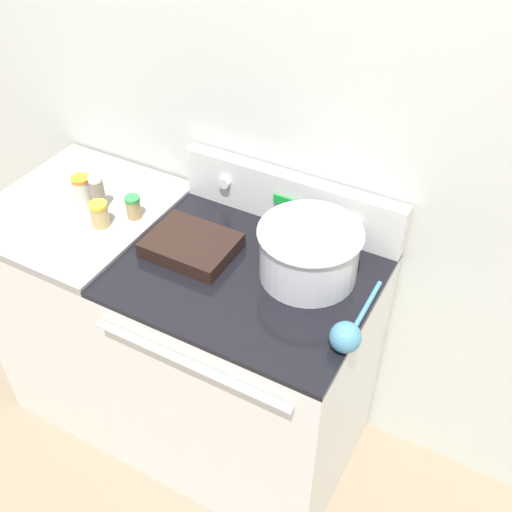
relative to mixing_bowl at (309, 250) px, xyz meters
name	(u,v)px	position (x,y,z in m)	size (l,w,h in m)	color
ground_plane	(209,509)	(-0.16, -0.39, -1.04)	(12.00, 12.00, 0.00)	gray
kitchen_wall	(302,131)	(-0.16, 0.27, 0.21)	(8.00, 0.05, 2.50)	silver
stove_range	(249,370)	(-0.16, -0.08, -0.57)	(0.76, 0.65, 0.94)	silver
control_panel	(291,199)	(-0.16, 0.21, 0.00)	(0.76, 0.07, 0.18)	silver
side_counter	(100,304)	(-0.83, -0.08, -0.56)	(0.58, 0.62, 0.96)	silver
mixing_bowl	(309,250)	(0.00, 0.00, 0.00)	(0.31, 0.31, 0.17)	silver
casserole_dish	(191,244)	(-0.36, -0.08, -0.07)	(0.27, 0.21, 0.05)	black
ladle	(347,335)	(0.21, -0.20, -0.05)	(0.08, 0.32, 0.08)	teal
spice_jar_green_cap	(133,207)	(-0.62, -0.03, -0.04)	(0.05, 0.05, 0.08)	tan
spice_jar_yellow_cap	(100,214)	(-0.69, -0.12, -0.04)	(0.06, 0.06, 0.09)	tan
spice_jar_white_cap	(98,193)	(-0.75, -0.05, -0.02)	(0.05, 0.05, 0.12)	gray
spice_jar_orange_cap	(83,190)	(-0.82, -0.05, -0.03)	(0.06, 0.06, 0.10)	beige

